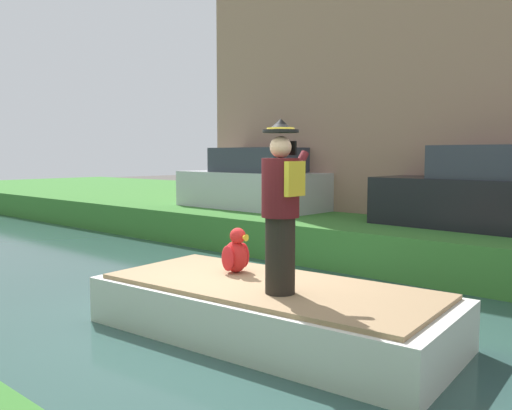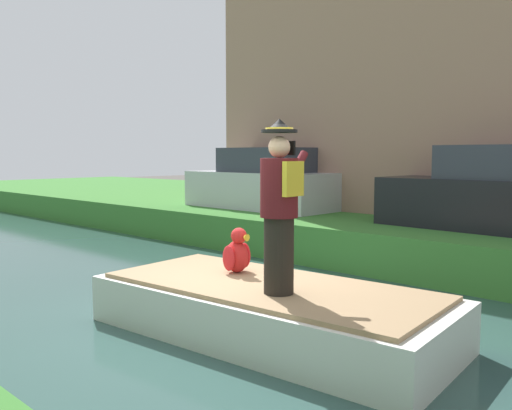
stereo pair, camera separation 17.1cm
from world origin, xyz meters
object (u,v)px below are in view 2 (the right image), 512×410
at_px(parked_car_silver, 263,183).
at_px(person_pirate, 280,207).
at_px(parked_car_dark, 500,195).
at_px(parrot_plush, 237,253).
at_px(boat, 268,310).

bearing_deg(parked_car_silver, person_pirate, -136.18).
relative_size(parked_car_dark, parked_car_silver, 1.01).
height_order(person_pirate, parrot_plush, person_pirate).
distance_m(person_pirate, parked_car_dark, 5.61).
relative_size(person_pirate, parked_car_silver, 0.46).
bearing_deg(person_pirate, boat, 47.48).
bearing_deg(parrot_plush, parked_car_dark, -14.97).
relative_size(parrot_plush, parked_car_silver, 0.14).
relative_size(boat, parked_car_dark, 1.07).
xyz_separation_m(person_pirate, parked_car_dark, (5.60, -0.34, -0.16)).
distance_m(person_pirate, parked_car_silver, 7.76).
bearing_deg(parrot_plush, parked_car_silver, 39.78).
distance_m(boat, parked_car_silver, 7.41).
relative_size(person_pirate, parrot_plush, 3.25).
xyz_separation_m(person_pirate, parked_car_silver, (5.60, 5.37, -0.16)).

